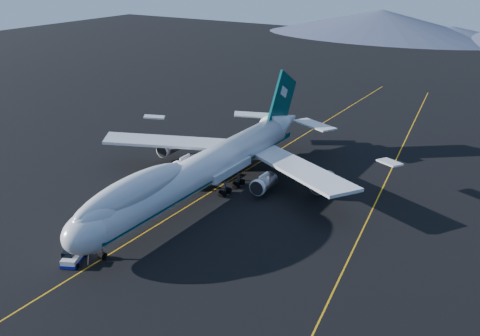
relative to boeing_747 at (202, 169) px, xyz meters
The scene contains 5 objects.
ground 5.81m from the boeing_747, 90.00° to the right, with size 500.00×500.00×0.00m, color black.
taxiway_line_main 5.80m from the boeing_747, 90.00° to the right, with size 0.25×220.00×0.01m, color #E29E0D.
taxiway_line_side 32.14m from the boeing_747, 18.38° to the left, with size 0.25×200.00×0.01m, color #E29E0D.
boeing_747 is the anchor object (origin of this frame).
pushback_tug 30.13m from the boeing_747, 95.80° to the right, with size 4.18×5.34×2.08m.
Camera 1 is at (55.62, -75.90, 43.52)m, focal length 40.00 mm.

